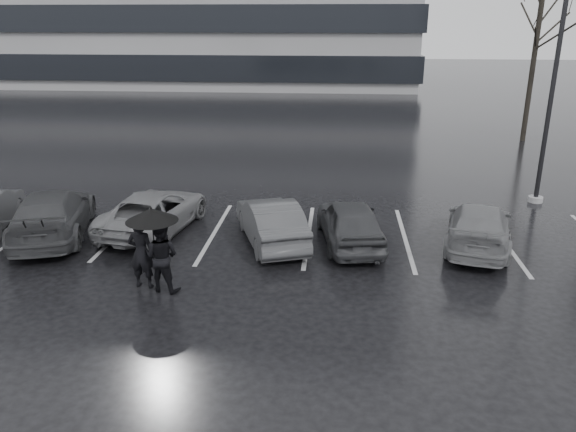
% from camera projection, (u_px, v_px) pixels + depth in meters
% --- Properties ---
extents(ground, '(160.00, 160.00, 0.00)m').
position_uv_depth(ground, '(280.00, 270.00, 14.20)').
color(ground, black).
rests_on(ground, ground).
extents(car_main, '(2.11, 3.98, 1.29)m').
position_uv_depth(car_main, '(350.00, 222.00, 15.67)').
color(car_main, black).
rests_on(car_main, ground).
extents(car_west_a, '(2.56, 4.08, 1.27)m').
position_uv_depth(car_west_a, '(271.00, 221.00, 15.76)').
color(car_west_a, '#2B2B2D').
rests_on(car_west_a, ground).
extents(car_west_b, '(2.64, 4.61, 1.21)m').
position_uv_depth(car_west_b, '(154.00, 211.00, 16.68)').
color(car_west_b, '#515154').
rests_on(car_west_b, ground).
extents(car_west_c, '(3.15, 5.06, 1.37)m').
position_uv_depth(car_west_c, '(52.00, 214.00, 16.20)').
color(car_west_c, black).
rests_on(car_west_c, ground).
extents(car_east, '(2.62, 4.42, 1.20)m').
position_uv_depth(car_east, '(479.00, 226.00, 15.51)').
color(car_east, '#515154').
rests_on(car_east, ground).
extents(pedestrian_left, '(0.65, 0.46, 1.71)m').
position_uv_depth(pedestrian_left, '(141.00, 253.00, 13.04)').
color(pedestrian_left, black).
rests_on(pedestrian_left, ground).
extents(pedestrian_right, '(0.94, 0.81, 1.70)m').
position_uv_depth(pedestrian_right, '(162.00, 256.00, 12.89)').
color(pedestrian_right, black).
rests_on(pedestrian_right, ground).
extents(umbrella, '(1.19, 1.19, 2.02)m').
position_uv_depth(umbrella, '(152.00, 215.00, 12.64)').
color(umbrella, black).
rests_on(umbrella, ground).
extents(lamp_post, '(0.48, 0.48, 8.81)m').
position_uv_depth(lamp_post, '(553.00, 83.00, 18.11)').
color(lamp_post, '#969698').
rests_on(lamp_post, ground).
extents(stall_stripes, '(19.72, 5.00, 0.00)m').
position_uv_depth(stall_stripes, '(261.00, 233.00, 16.61)').
color(stall_stripes, '#B1B1B4').
rests_on(stall_stripes, ground).
extents(tree_north, '(0.26, 0.26, 8.50)m').
position_uv_depth(tree_north, '(534.00, 56.00, 27.84)').
color(tree_north, black).
rests_on(tree_north, ground).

